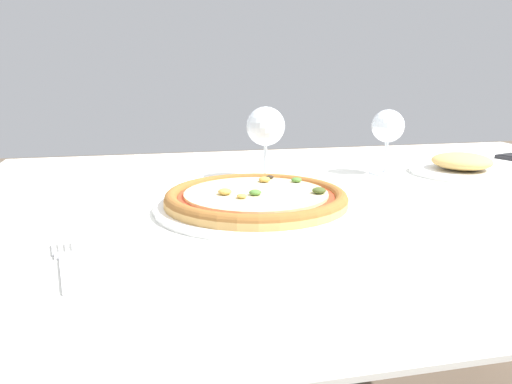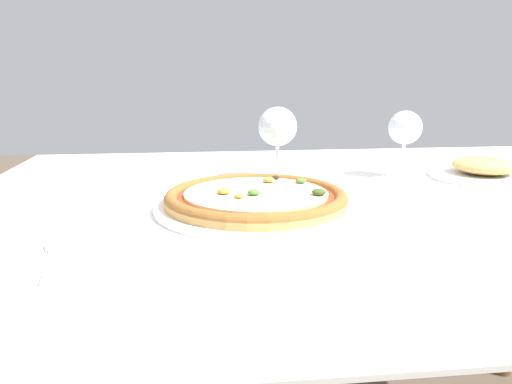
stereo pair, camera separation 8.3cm
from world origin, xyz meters
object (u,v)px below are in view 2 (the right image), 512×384
(wine_glass_far_left, at_px, (278,128))
(pizza_plate, at_px, (256,200))
(side_plate, at_px, (484,170))
(fork, at_px, (54,256))
(dining_table, at_px, (362,231))
(wine_glass_far_right, at_px, (405,130))

(wine_glass_far_left, bearing_deg, pizza_plate, -107.28)
(side_plate, bearing_deg, wine_glass_far_left, 174.57)
(fork, distance_m, wine_glass_far_left, 0.56)
(dining_table, bearing_deg, fork, -151.71)
(wine_glass_far_left, bearing_deg, wine_glass_far_right, -1.65)
(pizza_plate, height_order, wine_glass_far_right, wine_glass_far_right)
(fork, xyz_separation_m, wine_glass_far_left, (0.35, 0.43, 0.11))
(fork, xyz_separation_m, side_plate, (0.80, 0.38, 0.02))
(dining_table, bearing_deg, side_plate, 21.42)
(pizza_plate, bearing_deg, wine_glass_far_right, 32.99)
(side_plate, bearing_deg, pizza_plate, -159.64)
(fork, height_order, wine_glass_far_left, wine_glass_far_left)
(fork, bearing_deg, side_plate, 25.73)
(fork, bearing_deg, wine_glass_far_right, 33.70)
(wine_glass_far_right, bearing_deg, wine_glass_far_left, 178.35)
(fork, distance_m, wine_glass_far_right, 0.76)
(dining_table, xyz_separation_m, wine_glass_far_left, (-0.14, 0.16, 0.18))
(dining_table, xyz_separation_m, side_plate, (0.31, 0.12, 0.09))
(dining_table, bearing_deg, pizza_plate, -161.20)
(fork, distance_m, side_plate, 0.88)
(dining_table, relative_size, side_plate, 6.62)
(side_plate, bearing_deg, fork, -154.27)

